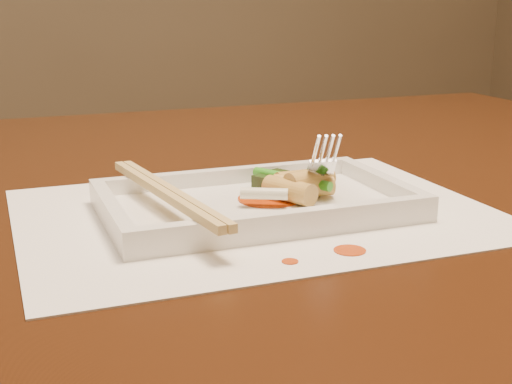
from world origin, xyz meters
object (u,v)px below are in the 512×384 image
object	(u,v)px
fork	(322,110)
table	(184,271)
chopstick_a	(162,193)
plate_base	(256,208)
placemat	(256,213)

from	to	relation	value
fork	table	bearing A→B (deg)	129.47
chopstick_a	fork	bearing A→B (deg)	6.75
table	plate_base	world-z (taller)	plate_base
chopstick_a	placemat	bearing A→B (deg)	0.00
chopstick_a	plate_base	bearing A→B (deg)	0.00
table	fork	size ratio (longest dim) A/B	10.00
table	plate_base	distance (m)	0.18
placemat	chopstick_a	world-z (taller)	chopstick_a
table	chopstick_a	world-z (taller)	chopstick_a
chopstick_a	fork	world-z (taller)	fork
placemat	fork	size ratio (longest dim) A/B	2.86
plate_base	fork	distance (m)	0.11
placemat	fork	xyz separation A→B (m)	(0.07, 0.02, 0.08)
chopstick_a	fork	size ratio (longest dim) A/B	1.58
placemat	plate_base	xyz separation A→B (m)	(0.00, 0.00, 0.00)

